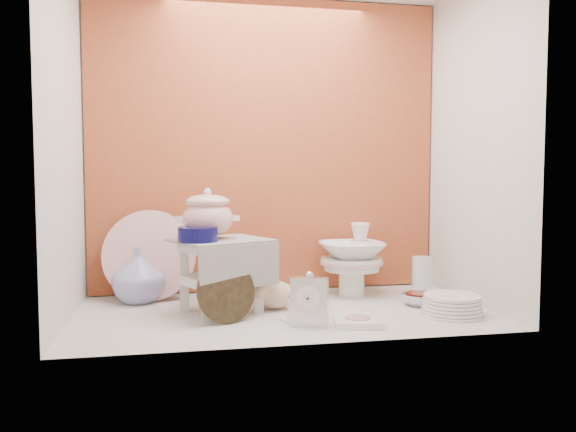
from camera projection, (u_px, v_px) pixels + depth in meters
name	position (u px, v px, depth m)	size (l,w,h in m)	color
ground	(284.00, 312.00, 2.53)	(1.80, 1.80, 0.00)	silver
niche_shell	(277.00, 103.00, 2.64)	(1.86, 1.03, 1.53)	#A53929
step_stool	(221.00, 276.00, 2.51)	(0.38, 0.33, 0.32)	silver
soup_tureen	(208.00, 213.00, 2.51)	(0.26, 0.26, 0.22)	white
cobalt_bowl	(198.00, 234.00, 2.41)	(0.17, 0.17, 0.06)	#090943
floral_platter	(149.00, 255.00, 2.76)	(0.44, 0.15, 0.43)	white
blue_white_vase	(138.00, 276.00, 2.71)	(0.25, 0.25, 0.26)	white
lacquer_tray	(226.00, 291.00, 2.33)	(0.26, 0.07, 0.26)	black
mantel_clock	(309.00, 299.00, 2.28)	(0.15, 0.05, 0.21)	silver
plush_pig	(275.00, 294.00, 2.57)	(0.23, 0.16, 0.14)	beige
teacup_saucer	(301.00, 319.00, 2.38)	(0.18, 0.18, 0.01)	white
gold_rim_teacup	(301.00, 306.00, 2.37)	(0.12, 0.12, 0.09)	white
lattice_dish	(358.00, 321.00, 2.31)	(0.19, 0.19, 0.03)	white
dinner_plate_stack	(452.00, 305.00, 2.46)	(0.26, 0.26, 0.09)	white
crystal_bowl	(420.00, 300.00, 2.65)	(0.17, 0.17, 0.05)	silver
clear_glass_vase	(422.00, 276.00, 2.88)	(0.10, 0.10, 0.19)	silver
porcelain_tower	(352.00, 259.00, 2.86)	(0.32, 0.32, 0.36)	white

